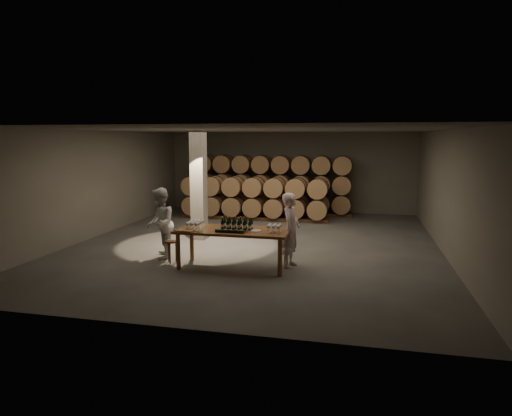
% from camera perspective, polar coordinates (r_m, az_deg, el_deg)
% --- Properties ---
extents(room, '(12.00, 12.00, 12.00)m').
position_cam_1_polar(room, '(13.51, -7.17, 2.80)').
color(room, '#494745').
rests_on(room, ground).
extents(tasting_table, '(2.60, 1.10, 0.90)m').
position_cam_1_polar(tasting_table, '(10.54, -2.90, -3.26)').
color(tasting_table, brown).
rests_on(tasting_table, ground).
extents(barrel_stack_back, '(6.26, 0.95, 2.31)m').
position_cam_1_polar(barrel_stack_back, '(18.03, 2.01, 3.08)').
color(barrel_stack_back, '#51301C').
rests_on(barrel_stack_back, ground).
extents(barrel_stack_front, '(5.48, 0.95, 1.57)m').
position_cam_1_polar(barrel_stack_front, '(16.79, -0.21, 1.38)').
color(barrel_stack_front, '#51301C').
rests_on(barrel_stack_front, ground).
extents(bottle_cluster, '(0.73, 0.23, 0.30)m').
position_cam_1_polar(bottle_cluster, '(10.50, -2.41, -2.13)').
color(bottle_cluster, black).
rests_on(bottle_cluster, tasting_table).
extents(lying_bottles, '(0.75, 0.08, 0.08)m').
position_cam_1_polar(lying_bottles, '(10.16, -3.27, -2.91)').
color(lying_bottles, black).
rests_on(lying_bottles, tasting_table).
extents(glass_cluster_left, '(0.31, 0.53, 0.19)m').
position_cam_1_polar(glass_cluster_left, '(10.71, -7.61, -1.84)').
color(glass_cluster_left, silver).
rests_on(glass_cluster_left, tasting_table).
extents(glass_cluster_right, '(0.31, 0.31, 0.18)m').
position_cam_1_polar(glass_cluster_right, '(10.21, 2.30, -2.30)').
color(glass_cluster_right, silver).
rests_on(glass_cluster_right, tasting_table).
extents(plate, '(0.28, 0.28, 0.02)m').
position_cam_1_polar(plate, '(10.34, -0.14, -2.86)').
color(plate, silver).
rests_on(plate, tasting_table).
extents(notebook_near, '(0.30, 0.27, 0.03)m').
position_cam_1_polar(notebook_near, '(10.39, -8.45, -2.86)').
color(notebook_near, brown).
rests_on(notebook_near, tasting_table).
extents(notebook_corner, '(0.30, 0.34, 0.02)m').
position_cam_1_polar(notebook_corner, '(10.54, -9.34, -2.73)').
color(notebook_corner, brown).
rests_on(notebook_corner, tasting_table).
extents(pen, '(0.14, 0.05, 0.01)m').
position_cam_1_polar(pen, '(10.30, -7.09, -2.99)').
color(pen, black).
rests_on(pen, tasting_table).
extents(stool, '(0.32, 0.32, 0.54)m').
position_cam_1_polar(stool, '(11.19, -10.54, -4.54)').
color(stool, '#51301C').
rests_on(stool, ground).
extents(person_man, '(0.50, 0.68, 1.74)m').
position_cam_1_polar(person_man, '(10.62, 4.37, -2.78)').
color(person_man, beige).
rests_on(person_man, ground).
extents(person_woman, '(0.93, 1.04, 1.77)m').
position_cam_1_polar(person_woman, '(11.58, -11.89, -1.90)').
color(person_woman, silver).
rests_on(person_woman, ground).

